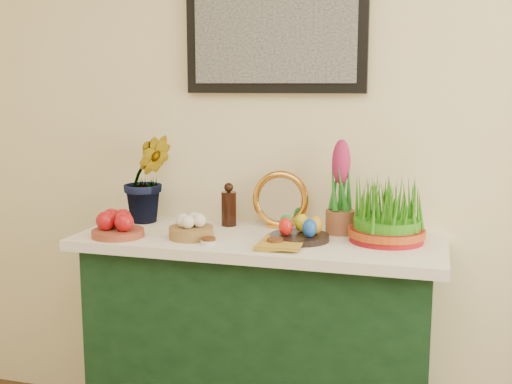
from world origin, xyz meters
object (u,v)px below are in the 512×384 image
(hyacinth_green, at_px, (147,164))
(mirror, at_px, (280,200))
(sideboard, at_px, (259,350))
(book, at_px, (260,241))
(wheatgrass_sabzeh, at_px, (387,215))

(hyacinth_green, distance_m, mirror, 0.58)
(sideboard, height_order, hyacinth_green, hyacinth_green)
(mirror, bearing_deg, hyacinth_green, -174.89)
(book, bearing_deg, hyacinth_green, 155.00)
(wheatgrass_sabzeh, bearing_deg, hyacinth_green, 175.64)
(hyacinth_green, xyz_separation_m, mirror, (0.56, 0.05, -0.13))
(hyacinth_green, distance_m, book, 0.65)
(sideboard, relative_size, book, 6.12)
(mirror, relative_size, wheatgrass_sabzeh, 0.83)
(sideboard, height_order, mirror, mirror)
(mirror, xyz_separation_m, book, (-0.00, -0.30, -0.10))
(sideboard, bearing_deg, hyacinth_green, 166.84)
(mirror, relative_size, book, 1.10)
(sideboard, xyz_separation_m, book, (0.04, -0.13, 0.48))
(mirror, bearing_deg, sideboard, -103.03)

